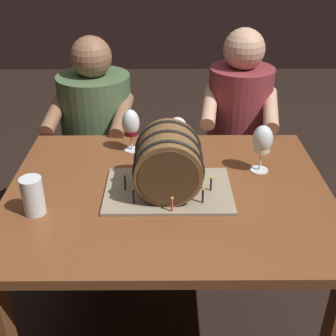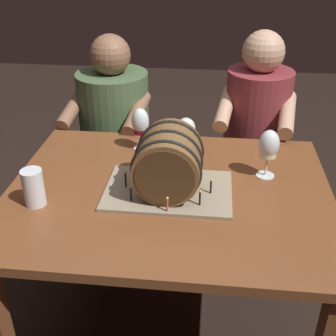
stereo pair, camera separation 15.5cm
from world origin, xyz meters
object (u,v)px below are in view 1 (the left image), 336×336
Objects in this scene: barrel_cake at (168,164)px; wine_glass_red at (131,125)px; wine_glass_white at (262,141)px; person_seated_right at (236,150)px; person_seated_left at (99,150)px; beer_pint at (33,197)px; dining_table at (168,215)px; wine_glass_empty at (177,129)px.

wine_glass_red is at bearing 114.67° from barrel_cake.
person_seated_right is at bearing 89.38° from wine_glass_white.
beer_pint is at bearing -95.45° from person_seated_left.
person_seated_right reaches higher than dining_table.
wine_glass_red is at bearing 170.05° from wine_glass_empty.
beer_pint is (-0.30, -0.46, -0.06)m from wine_glass_red.
wine_glass_red is (-0.52, 0.18, -0.01)m from wine_glass_white.
wine_glass_empty is at bearing 82.17° from dining_table.
person_seated_left is at bearing 141.02° from wine_glass_white.
barrel_cake is at bearing -156.75° from wine_glass_white.
beer_pint is at bearing -122.62° from wine_glass_red.
barrel_cake is 0.89m from person_seated_left.
wine_glass_empty is 0.64m from person_seated_right.
person_seated_right reaches higher than wine_glass_empty.
person_seated_right is at bearing 63.29° from dining_table.
dining_table is at bearing -116.71° from person_seated_right.
dining_table is 2.60× the size of barrel_cake.
barrel_cake reaches higher than wine_glass_red.
wine_glass_red is 0.16× the size of person_seated_left.
person_seated_left is at bearing 116.19° from barrel_cake.
barrel_cake is at bearing -95.30° from dining_table.
wine_glass_empty is at bearing 82.30° from barrel_cake.
beer_pint is 0.92m from person_seated_left.
wine_glass_white is 1.00m from person_seated_left.
wine_glass_white is 0.86m from beer_pint.
beer_pint is (-0.81, -0.28, -0.07)m from wine_glass_white.
wine_glass_empty is (0.04, 0.30, 0.00)m from barrel_cake.
wine_glass_white is at bearing -19.17° from wine_glass_red.
person_seated_right reaches higher than barrel_cake.
beer_pint is (-0.45, -0.14, 0.18)m from dining_table.
person_seated_left is at bearing 116.76° from dining_table.
person_seated_left is (-0.21, 0.41, -0.33)m from wine_glass_red.
wine_glass_red is 0.16× the size of person_seated_right.
wine_glass_empty is 1.24× the size of beer_pint.
dining_table is 1.01× the size of person_seated_right.
barrel_cake is 0.47m from beer_pint.
wine_glass_empty is 0.86× the size of wine_glass_white.
person_seated_right is (0.52, 0.41, -0.33)m from wine_glass_red.
wine_glass_white is 0.55m from wine_glass_red.
beer_pint is (-0.49, -0.43, -0.05)m from wine_glass_empty.
wine_glass_empty is at bearing -9.95° from wine_glass_red.
barrel_cake reaches higher than wine_glass_white.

